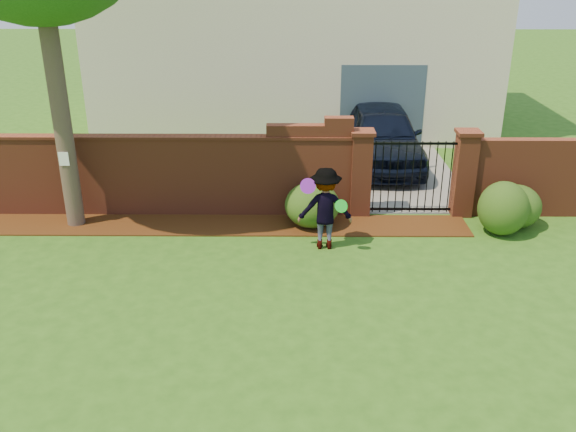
{
  "coord_description": "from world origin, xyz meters",
  "views": [
    {
      "loc": [
        0.94,
        -8.52,
        5.26
      ],
      "look_at": [
        0.87,
        1.4,
        1.05
      ],
      "focal_mm": 38.69,
      "sensor_mm": 36.0,
      "label": 1
    }
  ],
  "objects_px": {
    "man": "(325,209)",
    "frisbee_purple": "(308,186)",
    "car": "(384,138)",
    "frisbee_green": "(341,206)"
  },
  "relations": [
    {
      "from": "man",
      "to": "frisbee_green",
      "type": "xyz_separation_m",
      "value": [
        0.28,
        -0.28,
        0.18
      ]
    },
    {
      "from": "car",
      "to": "man",
      "type": "height_order",
      "value": "man"
    },
    {
      "from": "man",
      "to": "frisbee_purple",
      "type": "distance_m",
      "value": 0.63
    },
    {
      "from": "man",
      "to": "frisbee_green",
      "type": "height_order",
      "value": "man"
    },
    {
      "from": "car",
      "to": "man",
      "type": "bearing_deg",
      "value": -110.21
    },
    {
      "from": "car",
      "to": "frisbee_purple",
      "type": "relative_size",
      "value": 15.92
    },
    {
      "from": "man",
      "to": "frisbee_green",
      "type": "distance_m",
      "value": 0.44
    },
    {
      "from": "man",
      "to": "car",
      "type": "bearing_deg",
      "value": -109.74
    },
    {
      "from": "frisbee_purple",
      "to": "frisbee_green",
      "type": "relative_size",
      "value": 1.19
    },
    {
      "from": "frisbee_purple",
      "to": "man",
      "type": "bearing_deg",
      "value": 22.88
    }
  ]
}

